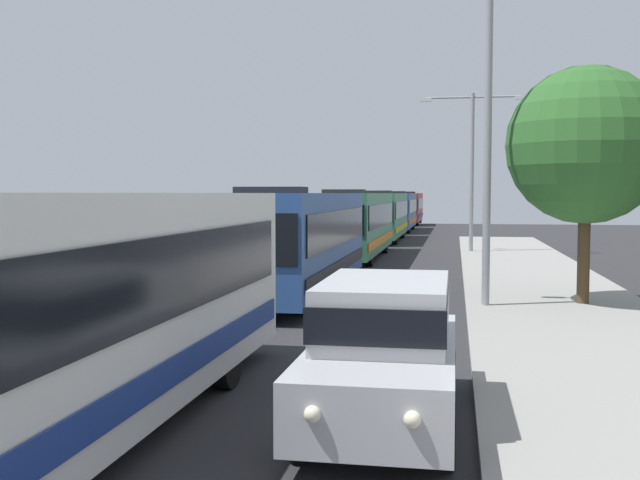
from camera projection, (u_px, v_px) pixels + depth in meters
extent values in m
cube|color=silver|center=(47.00, 311.00, 8.63)|extent=(2.50, 11.97, 2.70)
cube|color=black|center=(151.00, 283.00, 8.39)|extent=(0.04, 11.01, 1.00)
cube|color=navy|center=(153.00, 384.00, 8.46)|extent=(0.03, 11.37, 0.36)
cylinder|color=black|center=(226.00, 356.00, 11.75)|extent=(0.28, 1.00, 1.00)
cylinder|color=black|center=(95.00, 351.00, 12.13)|extent=(0.28, 1.00, 1.00)
cube|color=#284C8C|center=(298.00, 239.00, 22.39)|extent=(2.50, 11.02, 2.70)
cube|color=black|center=(340.00, 227.00, 22.15)|extent=(0.04, 10.14, 1.00)
cube|color=black|center=(257.00, 226.00, 22.59)|extent=(0.04, 10.14, 1.00)
cube|color=black|center=(247.00, 240.00, 16.94)|extent=(2.30, 0.04, 1.20)
cube|color=black|center=(340.00, 266.00, 22.22)|extent=(0.03, 10.47, 0.36)
cube|color=black|center=(271.00, 190.00, 19.06)|extent=(1.75, 0.90, 0.16)
cylinder|color=black|center=(313.00, 295.00, 18.92)|extent=(0.28, 1.00, 1.00)
cylinder|color=black|center=(229.00, 293.00, 19.31)|extent=(0.28, 1.00, 1.00)
cylinder|color=black|center=(349.00, 269.00, 25.25)|extent=(0.28, 1.00, 1.00)
cylinder|color=black|center=(285.00, 268.00, 25.64)|extent=(0.28, 1.00, 1.00)
cube|color=#33724C|center=(355.00, 222.00, 35.13)|extent=(2.50, 11.88, 2.70)
cube|color=black|center=(382.00, 215.00, 34.88)|extent=(0.04, 10.93, 1.00)
cube|color=black|center=(328.00, 215.00, 35.33)|extent=(0.04, 10.93, 1.00)
cube|color=black|center=(335.00, 220.00, 29.25)|extent=(2.30, 0.04, 1.20)
cube|color=orange|center=(382.00, 240.00, 34.95)|extent=(0.03, 11.29, 0.36)
cube|color=black|center=(344.00, 191.00, 31.54)|extent=(1.75, 0.90, 0.16)
cylinder|color=black|center=(369.00, 254.00, 31.39)|extent=(0.28, 1.00, 1.00)
cylinder|color=black|center=(318.00, 254.00, 31.78)|extent=(0.28, 1.00, 1.00)
cylinder|color=black|center=(385.00, 243.00, 38.22)|extent=(0.28, 1.00, 1.00)
cylinder|color=black|center=(342.00, 243.00, 38.61)|extent=(0.28, 1.00, 1.00)
cube|color=#33724C|center=(382.00, 214.00, 48.15)|extent=(2.50, 11.21, 2.70)
cube|color=black|center=(402.00, 209.00, 47.90)|extent=(0.04, 10.31, 1.00)
cube|color=black|center=(362.00, 209.00, 48.35)|extent=(0.04, 10.31, 1.00)
cube|color=black|center=(373.00, 212.00, 42.60)|extent=(2.30, 0.04, 1.20)
cube|color=gold|center=(402.00, 227.00, 47.97)|extent=(0.03, 10.65, 0.36)
cube|color=black|center=(377.00, 192.00, 44.76)|extent=(1.75, 0.90, 0.16)
cylinder|color=black|center=(395.00, 236.00, 44.62)|extent=(0.28, 1.00, 1.00)
cylinder|color=black|center=(358.00, 236.00, 45.00)|extent=(0.28, 1.00, 1.00)
cylinder|color=black|center=(403.00, 231.00, 51.06)|extent=(0.28, 1.00, 1.00)
cylinder|color=black|center=(370.00, 231.00, 51.45)|extent=(0.28, 1.00, 1.00)
cube|color=#284C8C|center=(397.00, 210.00, 60.63)|extent=(2.50, 11.18, 2.70)
cube|color=black|center=(413.00, 206.00, 60.39)|extent=(0.04, 10.29, 1.00)
cube|color=black|center=(381.00, 206.00, 60.83)|extent=(0.04, 10.29, 1.00)
cube|color=black|center=(391.00, 208.00, 55.10)|extent=(2.30, 0.04, 1.20)
cube|color=orange|center=(413.00, 220.00, 60.46)|extent=(0.03, 10.62, 0.36)
cube|color=black|center=(394.00, 192.00, 57.25)|extent=(1.75, 0.90, 0.16)
cylinder|color=black|center=(408.00, 227.00, 57.11)|extent=(0.28, 1.00, 1.00)
cylinder|color=black|center=(379.00, 227.00, 57.50)|extent=(0.28, 1.00, 1.00)
cylinder|color=black|center=(413.00, 223.00, 63.53)|extent=(0.28, 1.00, 1.00)
cylinder|color=black|center=(387.00, 223.00, 63.92)|extent=(0.28, 1.00, 1.00)
cube|color=maroon|center=(408.00, 207.00, 73.96)|extent=(2.50, 10.50, 2.70)
cube|color=black|center=(421.00, 203.00, 73.71)|extent=(0.04, 9.66, 1.00)
cube|color=black|center=(395.00, 203.00, 74.16)|extent=(0.04, 9.66, 1.00)
cube|color=black|center=(404.00, 205.00, 68.76)|extent=(2.30, 0.04, 1.20)
cube|color=navy|center=(421.00, 215.00, 73.78)|extent=(0.03, 9.98, 0.36)
cube|color=black|center=(406.00, 192.00, 70.77)|extent=(1.75, 0.90, 0.16)
cylinder|color=black|center=(417.00, 220.00, 70.64)|extent=(0.28, 1.00, 1.00)
cylinder|color=black|center=(394.00, 220.00, 71.03)|extent=(0.28, 1.00, 1.00)
cylinder|color=black|center=(420.00, 218.00, 76.67)|extent=(0.28, 1.00, 1.00)
cylinder|color=black|center=(399.00, 218.00, 77.06)|extent=(0.28, 1.00, 1.00)
cube|color=#B7B7BC|center=(384.00, 371.00, 9.91)|extent=(1.84, 4.74, 0.80)
cube|color=#B7B7BC|center=(385.00, 310.00, 10.01)|extent=(1.62, 2.75, 0.80)
cube|color=black|center=(385.00, 310.00, 10.01)|extent=(1.66, 2.84, 0.44)
sphere|color=#F9EFCC|center=(312.00, 414.00, 7.64)|extent=(0.18, 0.18, 0.18)
sphere|color=#F9EFCC|center=(412.00, 420.00, 7.47)|extent=(0.18, 0.18, 0.18)
cylinder|color=black|center=(301.00, 428.00, 8.63)|extent=(0.22, 0.70, 0.70)
cylinder|color=black|center=(445.00, 436.00, 8.34)|extent=(0.22, 0.70, 0.70)
cylinder|color=black|center=(339.00, 369.00, 11.52)|extent=(0.22, 0.70, 0.70)
cylinder|color=black|center=(448.00, 374.00, 11.23)|extent=(0.22, 0.70, 0.70)
cylinder|color=gray|center=(488.00, 142.00, 19.25)|extent=(0.20, 0.20, 8.41)
cylinder|color=gray|center=(472.00, 173.00, 37.53)|extent=(0.20, 0.20, 7.86)
cylinder|color=gray|center=(449.00, 98.00, 37.50)|extent=(2.30, 0.10, 0.10)
cube|color=silver|center=(426.00, 100.00, 37.71)|extent=(0.56, 0.28, 0.16)
cylinder|color=gray|center=(496.00, 97.00, 37.09)|extent=(2.30, 0.10, 0.10)
cube|color=silver|center=(520.00, 98.00, 36.89)|extent=(0.56, 0.28, 0.16)
cylinder|color=#4C3823|center=(584.00, 256.00, 19.80)|extent=(0.32, 0.32, 2.50)
sphere|color=#2D6028|center=(586.00, 145.00, 19.62)|extent=(4.12, 4.12, 4.12)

